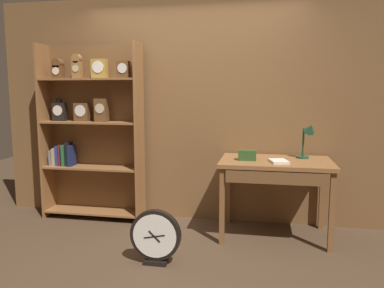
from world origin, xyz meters
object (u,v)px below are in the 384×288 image
object	(u,v)px
open_repair_manual	(279,161)
round_clock_large	(156,237)
bookshelf	(90,129)
workbench	(276,170)
desk_lamp	(308,136)
toolbox_small	(247,155)

from	to	relation	value
open_repair_manual	round_clock_large	xyz separation A→B (m)	(-1.06, -0.75, -0.57)
bookshelf	open_repair_manual	distance (m)	2.22
workbench	open_repair_manual	size ratio (longest dim) A/B	5.15
workbench	open_repair_manual	xyz separation A→B (m)	(0.02, -0.11, 0.11)
bookshelf	workbench	size ratio (longest dim) A/B	1.82
round_clock_large	open_repair_manual	bearing A→B (deg)	35.11
workbench	round_clock_large	size ratio (longest dim) A/B	2.29
workbench	open_repair_manual	world-z (taller)	open_repair_manual
workbench	desk_lamp	xyz separation A→B (m)	(0.33, 0.17, 0.34)
workbench	desk_lamp	size ratio (longest dim) A/B	2.88
desk_lamp	open_repair_manual	xyz separation A→B (m)	(-0.30, -0.27, -0.23)
desk_lamp	round_clock_large	xyz separation A→B (m)	(-1.36, -1.02, -0.81)
bookshelf	desk_lamp	xyz separation A→B (m)	(2.48, -0.07, -0.01)
workbench	desk_lamp	bearing A→B (deg)	27.30
toolbox_small	workbench	bearing A→B (deg)	7.45
open_repair_manual	toolbox_small	bearing A→B (deg)	153.51
workbench	toolbox_small	xyz separation A→B (m)	(-0.29, -0.04, 0.15)
bookshelf	desk_lamp	size ratio (longest dim) A/B	5.26
bookshelf	desk_lamp	distance (m)	2.48
desk_lamp	toolbox_small	bearing A→B (deg)	-161.50
bookshelf	workbench	xyz separation A→B (m)	(2.16, -0.24, -0.35)
round_clock_large	workbench	bearing A→B (deg)	39.37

